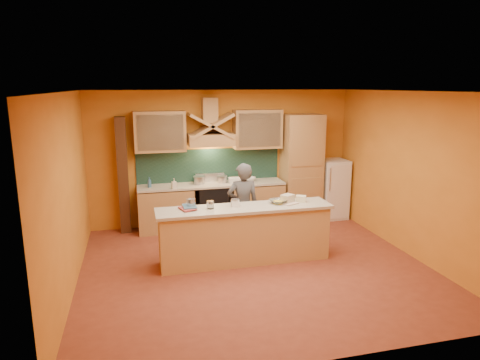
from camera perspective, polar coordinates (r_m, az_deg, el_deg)
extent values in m
cube|color=brown|center=(7.09, 2.06, -11.56)|extent=(5.50, 5.00, 0.01)
cube|color=white|center=(6.47, 2.25, 11.71)|extent=(5.50, 5.00, 0.01)
cube|color=orange|center=(9.02, -2.28, 3.01)|extent=(5.50, 0.02, 2.80)
cube|color=orange|center=(4.39, 11.35, -7.58)|extent=(5.50, 0.02, 2.80)
cube|color=orange|center=(6.46, -22.01, -1.76)|extent=(0.02, 5.00, 2.80)
cube|color=orange|center=(7.85, 21.81, 0.67)|extent=(0.02, 5.00, 2.80)
cube|color=tan|center=(8.78, -9.85, -3.94)|extent=(1.10, 0.60, 0.86)
cube|color=tan|center=(9.10, 2.18, -3.17)|extent=(1.10, 0.60, 0.86)
cube|color=#BFB5A1|center=(8.77, -3.77, -0.61)|extent=(3.00, 0.62, 0.04)
cube|color=black|center=(8.89, -3.73, -3.44)|extent=(0.60, 0.58, 0.90)
cube|color=#17342C|center=(8.98, -4.13, 1.96)|extent=(3.00, 0.03, 0.70)
cube|color=tan|center=(8.66, -3.91, 5.40)|extent=(0.92, 0.50, 0.24)
cube|color=tan|center=(8.71, -4.09, 9.27)|extent=(0.30, 0.30, 0.50)
cube|color=tan|center=(8.60, -10.64, 6.37)|extent=(1.00, 0.35, 0.80)
cube|color=tan|center=(8.94, 2.34, 6.80)|extent=(1.00, 0.35, 0.80)
cube|color=tan|center=(9.26, 8.17, 1.57)|extent=(0.80, 0.60, 2.30)
cube|color=white|center=(9.67, 12.20, -1.16)|extent=(0.58, 0.60, 1.30)
cube|color=#472816|center=(8.74, -15.33, 0.59)|extent=(0.20, 0.30, 2.30)
cube|color=tan|center=(7.16, 0.64, -7.48)|extent=(2.80, 0.55, 0.88)
cube|color=#BFB5A1|center=(7.01, 0.65, -3.79)|extent=(2.90, 0.62, 0.05)
imported|color=#4C4C51|center=(7.63, 0.40, -3.52)|extent=(0.59, 0.41, 1.57)
cylinder|color=silver|center=(8.76, -5.43, -0.13)|extent=(0.27, 0.27, 0.16)
cylinder|color=silver|center=(8.85, -2.38, -0.05)|extent=(0.23, 0.23, 0.13)
imported|color=silver|center=(8.43, -8.77, -0.46)|extent=(0.10, 0.10, 0.20)
imported|color=#315D89|center=(8.59, -12.00, -0.30)|extent=(0.11, 0.11, 0.21)
imported|color=silver|center=(9.00, 1.29, 0.13)|extent=(0.33, 0.33, 0.08)
cube|color=white|center=(8.81, -0.52, -0.05)|extent=(0.30, 0.23, 0.11)
imported|color=#A13A39|center=(6.86, -7.85, -3.96)|extent=(0.29, 0.34, 0.03)
imported|color=#3F698A|center=(6.94, -7.63, -3.57)|extent=(0.22, 0.30, 0.02)
cylinder|color=white|center=(6.95, -6.54, -3.13)|extent=(0.17, 0.17, 0.16)
cylinder|color=silver|center=(6.91, -3.98, -3.31)|extent=(0.12, 0.12, 0.13)
cube|color=white|center=(7.03, -0.65, -3.11)|extent=(0.13, 0.13, 0.10)
imported|color=white|center=(7.22, 5.12, -2.87)|extent=(0.34, 0.34, 0.07)
cube|color=beige|center=(7.23, 6.61, -3.10)|extent=(0.32, 0.29, 0.02)
cube|color=beige|center=(7.30, 6.35, -2.46)|extent=(0.26, 0.25, 0.13)
cube|color=beige|center=(7.38, 8.12, -2.48)|extent=(0.21, 0.19, 0.10)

